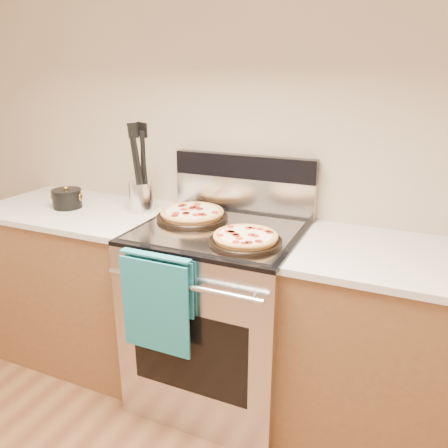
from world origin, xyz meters
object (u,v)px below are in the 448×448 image
at_px(utensil_crock, 141,197).
at_px(pepperoni_pizza_back, 192,214).
at_px(range_body, 220,317).
at_px(saucepan, 67,199).
at_px(pepperoni_pizza_front, 246,238).

bearing_deg(utensil_crock, pepperoni_pizza_back, -7.80).
distance_m(range_body, saucepan, 1.05).
relative_size(pepperoni_pizza_back, saucepan, 2.28).
bearing_deg(utensil_crock, range_body, -12.74).
relative_size(pepperoni_pizza_back, utensil_crock, 2.17).
bearing_deg(range_body, pepperoni_pizza_front, -35.84).
bearing_deg(pepperoni_pizza_back, range_body, -21.25).
xyz_separation_m(range_body, saucepan, (-0.92, 0.01, 0.51)).
xyz_separation_m(range_body, pepperoni_pizza_back, (-0.18, 0.07, 0.50)).
bearing_deg(range_body, saucepan, 179.27).
distance_m(pepperoni_pizza_back, pepperoni_pizza_front, 0.41).
bearing_deg(pepperoni_pizza_front, range_body, 144.16).
height_order(range_body, saucepan, saucepan).
bearing_deg(pepperoni_pizza_front, pepperoni_pizza_back, 150.95).
bearing_deg(saucepan, pepperoni_pizza_back, 4.48).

